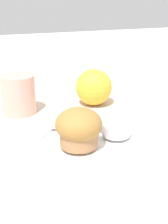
# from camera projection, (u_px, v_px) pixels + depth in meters

# --- Properties ---
(ground_plane) EXTENTS (3.00, 3.00, 0.00)m
(ground_plane) POSITION_uv_depth(u_px,v_px,m) (93.00, 145.00, 0.56)
(ground_plane) COLOR beige
(plate) EXTENTS (0.20, 0.20, 0.02)m
(plate) POSITION_uv_depth(u_px,v_px,m) (94.00, 145.00, 0.53)
(plate) COLOR white
(plate) RESTS_ON ground_plane
(muffin) EXTENTS (0.08, 0.08, 0.06)m
(muffin) POSITION_uv_depth(u_px,v_px,m) (79.00, 128.00, 0.50)
(muffin) COLOR #9E7047
(muffin) RESTS_ON plate
(cream_ramekin) EXTENTS (0.05, 0.05, 0.02)m
(cream_ramekin) POSITION_uv_depth(u_px,v_px,m) (116.00, 128.00, 0.54)
(cream_ramekin) COLOR silver
(cream_ramekin) RESTS_ON plate
(berry_pair) EXTENTS (0.03, 0.02, 0.02)m
(berry_pair) POSITION_uv_depth(u_px,v_px,m) (81.00, 130.00, 0.55)
(berry_pair) COLOR #B7192D
(berry_pair) RESTS_ON plate
(butter_knife) EXTENTS (0.15, 0.08, 0.00)m
(butter_knife) POSITION_uv_depth(u_px,v_px,m) (81.00, 127.00, 0.57)
(butter_knife) COLOR silver
(butter_knife) RESTS_ON plate
(orange_fruit) EXTENTS (0.09, 0.09, 0.09)m
(orange_fruit) POSITION_uv_depth(u_px,v_px,m) (94.00, 87.00, 0.73)
(orange_fruit) COLOR #F4A82D
(orange_fruit) RESTS_ON ground_plane
(juice_glass) EXTENTS (0.08, 0.08, 0.09)m
(juice_glass) POSITION_uv_depth(u_px,v_px,m) (18.00, 94.00, 0.68)
(juice_glass) COLOR #E5998C
(juice_glass) RESTS_ON ground_plane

